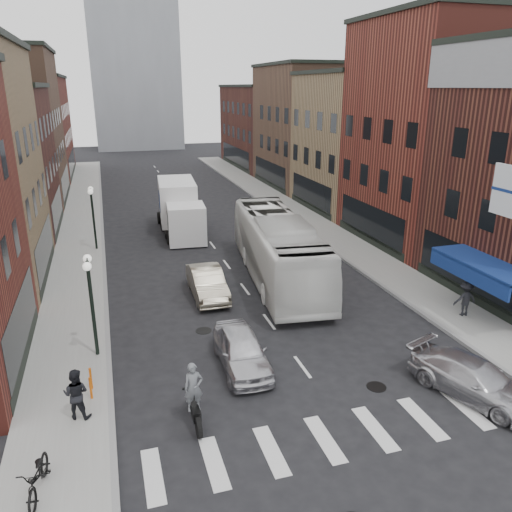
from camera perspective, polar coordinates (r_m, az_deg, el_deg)
The scene contains 24 objects.
ground at distance 18.63m, azimuth 6.52°, elevation -14.01°, with size 160.00×160.00×0.00m, color black.
sidewalk_left at distance 37.67m, azimuth -19.41°, elevation 2.35°, with size 3.00×74.00×0.15m, color gray.
sidewalk_right at distance 40.50m, azimuth 5.33°, elevation 4.45°, with size 3.00×74.00×0.15m, color gray.
curb_left at distance 37.64m, azimuth -17.12°, elevation 2.45°, with size 0.20×74.00×0.16m, color gray.
curb_right at distance 39.99m, azimuth 3.33°, elevation 4.20°, with size 0.20×74.00×0.16m, color gray.
crosswalk_stripes at distance 16.45m, azimuth 10.88°, elevation -19.30°, with size 12.00×2.20×0.01m, color silver.
bldg_left_far_b at distance 63.99m, azimuth -25.28°, elevation 13.13°, with size 10.30×16.20×11.30m.
bldg_right_mid_a at distance 35.64m, azimuth 20.74°, elevation 12.95°, with size 10.30×10.20×14.30m.
bldg_right_mid_b at distance 44.12m, azimuth 12.58°, elevation 12.64°, with size 10.30×10.20×11.30m.
bldg_right_far_a at distance 53.90m, azimuth 6.78°, elevation 14.52°, with size 10.30×12.20×12.30m.
bldg_right_far_b at distance 67.00m, azimuth 1.83°, elevation 14.60°, with size 10.30×16.20×10.30m.
awning_blue at distance 23.97m, azimuth 24.28°, elevation -0.99°, with size 1.80×5.00×0.78m.
streetlamp_near at distance 19.64m, azimuth -18.42°, elevation -3.56°, with size 0.32×1.22×4.11m.
streetlamp_far at distance 33.06m, azimuth -18.21°, elevation 5.38°, with size 0.32×1.22×4.11m.
bike_rack at distance 18.28m, azimuth -18.36°, elevation -13.63°, with size 0.08×0.68×0.80m.
box_truck at distance 36.23m, azimuth -8.71°, elevation 5.38°, with size 2.98×8.47×3.61m.
motorcycle_rider at distance 16.11m, azimuth -7.12°, elevation -15.59°, with size 0.59×2.10×2.14m.
transit_bus at distance 27.08m, azimuth 2.49°, elevation 0.94°, with size 2.96×12.65×3.52m, color silver.
sedan_left_near at distance 18.99m, azimuth -1.65°, elevation -10.70°, with size 1.67×4.16×1.42m, color silver.
sedan_left_far at distance 25.18m, azimuth -5.60°, elevation -3.05°, with size 1.53×4.40×1.45m, color #BAAF97.
curb_car at distance 18.94m, azimuth 23.58°, elevation -12.73°, with size 1.82×4.49×1.30m, color #BBBBC0.
parked_bicycle at distance 14.93m, azimuth -23.62°, elevation -22.08°, with size 0.68×1.94×1.02m, color black.
ped_left_solo at distance 17.05m, azimuth -19.88°, elevation -14.59°, with size 0.82×0.47×1.68m, color black.
ped_right_a at distance 24.54m, azimuth 22.79°, elevation -4.53°, with size 1.04×0.52×1.62m, color black.
Camera 1 is at (-6.51, -14.27, 10.06)m, focal length 35.00 mm.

